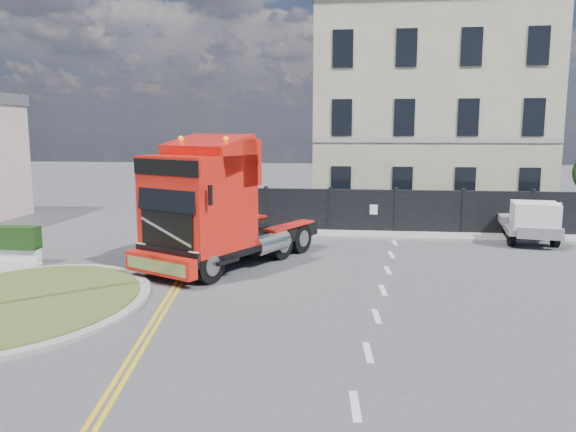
# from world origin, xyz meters

# --- Properties ---
(ground) EXTENTS (120.00, 120.00, 0.00)m
(ground) POSITION_xyz_m (0.00, 0.00, 0.00)
(ground) COLOR #424244
(ground) RESTS_ON ground
(traffic_island) EXTENTS (6.80, 6.80, 0.17)m
(traffic_island) POSITION_xyz_m (-7.00, -3.00, 0.08)
(traffic_island) COLOR gray
(traffic_island) RESTS_ON ground
(hoarding_fence) EXTENTS (18.80, 0.25, 2.00)m
(hoarding_fence) POSITION_xyz_m (6.55, 9.00, 1.00)
(hoarding_fence) COLOR black
(hoarding_fence) RESTS_ON ground
(georgian_building) EXTENTS (12.30, 10.30, 12.80)m
(georgian_building) POSITION_xyz_m (6.00, 16.50, 5.77)
(georgian_building) COLOR #C0BA98
(georgian_building) RESTS_ON ground
(pavement_far) EXTENTS (20.00, 1.60, 0.12)m
(pavement_far) POSITION_xyz_m (6.00, 8.10, 0.06)
(pavement_far) COLOR gray
(pavement_far) RESTS_ON ground
(truck) EXTENTS (5.83, 7.80, 4.42)m
(truck) POSITION_xyz_m (-2.73, 1.73, 1.98)
(truck) COLOR black
(truck) RESTS_ON ground
(flatbed_pickup) EXTENTS (2.33, 4.57, 1.81)m
(flatbed_pickup) POSITION_xyz_m (9.38, 7.16, 0.98)
(flatbed_pickup) COLOR slate
(flatbed_pickup) RESTS_ON ground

